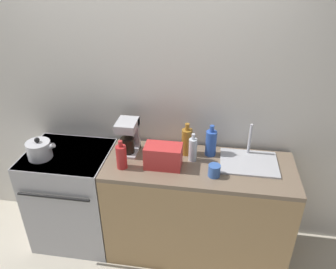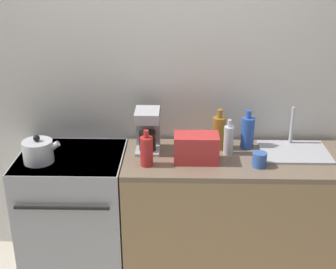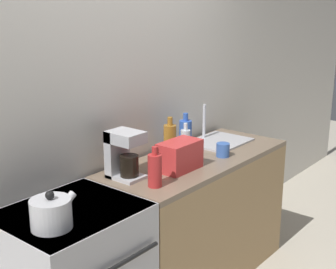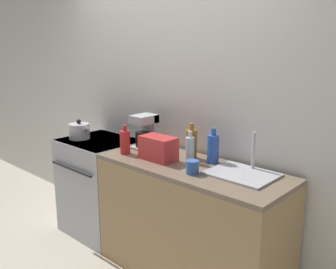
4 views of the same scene
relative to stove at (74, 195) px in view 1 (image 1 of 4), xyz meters
The scene contains 13 objects.
ground_plane 0.81m from the stove, 27.30° to the right, with size 12.00×12.00×0.00m, color beige.
wall_back 1.07m from the stove, 31.54° to the left, with size 8.00×0.05×2.60m.
stove is the anchor object (origin of this frame).
counter_block 1.12m from the stove, ahead, with size 1.52×0.60×0.94m.
kettle 0.57m from the stove, 152.82° to the right, with size 0.25×0.20×0.19m.
toaster 1.01m from the stove, ahead, with size 0.29×0.17×0.19m.
coffee_maker 0.81m from the stove, 13.08° to the left, with size 0.16×0.21×0.29m.
sink_tray 1.59m from the stove, ahead, with size 0.45×0.36×0.28m.
bottle_clear 1.20m from the stove, ahead, with size 0.07×0.07×0.24m.
bottle_red 0.77m from the stove, 13.68° to the right, with size 0.08×0.08×0.24m.
bottle_blue 1.34m from the stove, ahead, with size 0.09×0.09×0.27m.
bottle_amber 1.17m from the stove, ahead, with size 0.09×0.09×0.28m.
cup_blue 1.35m from the stove, ahead, with size 0.09×0.09×0.10m.
Camera 1 is at (0.62, -1.87, 2.43)m, focal length 35.00 mm.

